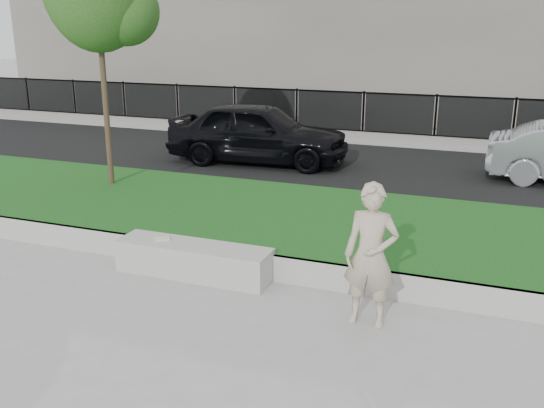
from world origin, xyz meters
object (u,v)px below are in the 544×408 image
at_px(car_dark, 258,133).
at_px(stone_bench, 194,260).
at_px(man, 371,255).
at_px(book, 162,239).

bearing_deg(car_dark, stone_bench, -169.44).
height_order(stone_bench, car_dark, car_dark).
relative_size(man, car_dark, 0.38).
bearing_deg(book, car_dark, 66.89).
relative_size(stone_bench, car_dark, 0.50).
distance_m(man, book, 3.39).
bearing_deg(car_dark, man, -153.23).
height_order(man, car_dark, man).
bearing_deg(book, man, -43.74).
bearing_deg(book, stone_bench, -36.33).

